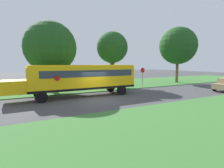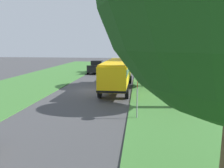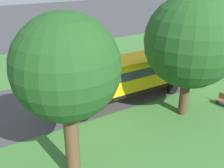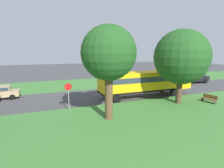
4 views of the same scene
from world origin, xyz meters
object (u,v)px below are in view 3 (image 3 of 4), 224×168
Objects in this scene: pickup_truck at (200,45)px; oak_tree_roadside_mid at (68,68)px; school_bus at (123,76)px; oak_tree_beside_bus at (192,44)px.

oak_tree_roadside_mid reaches higher than pickup_truck.
oak_tree_roadside_mid is at bearing 131.29° from school_bus.
oak_tree_beside_bus is (-9.24, 11.90, 3.92)m from pickup_truck.
school_bus is 15.00m from pickup_truck.
oak_tree_beside_bus is at bearing -152.27° from school_bus.
school_bus is at bearing 109.88° from pickup_truck.
pickup_truck is at bearing -62.32° from oak_tree_roadside_mid.
pickup_truck is 15.57m from oak_tree_beside_bus.
pickup_truck is (5.09, -14.08, -0.85)m from school_bus.
oak_tree_roadside_mid is (-5.70, 6.50, 3.66)m from school_bus.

